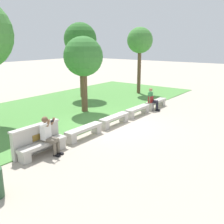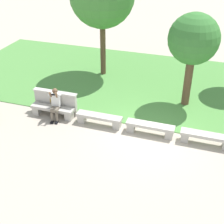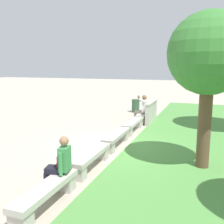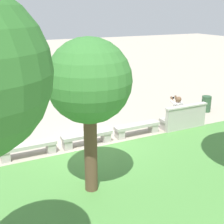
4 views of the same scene
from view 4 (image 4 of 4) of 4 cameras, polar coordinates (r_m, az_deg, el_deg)
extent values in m
plane|color=#B2A593|center=(11.33, -4.56, -5.99)|extent=(80.00, 80.00, 0.00)
cube|color=#518E42|center=(7.95, 8.03, -17.58)|extent=(22.17, 8.00, 0.03)
cube|color=#B7B2A8|center=(13.18, 12.38, -0.99)|extent=(1.85, 0.40, 0.12)
cube|color=#B7B2A8|center=(13.71, 14.76, -1.41)|extent=(0.28, 0.34, 0.33)
cube|color=#B7B2A8|center=(12.82, 9.69, -2.45)|extent=(0.28, 0.34, 0.33)
cube|color=#B7B2A8|center=(12.04, 4.60, -2.48)|extent=(1.85, 0.40, 0.12)
cube|color=#B7B2A8|center=(12.50, 7.52, -2.88)|extent=(0.28, 0.34, 0.33)
cube|color=#B7B2A8|center=(11.78, 1.44, -4.09)|extent=(0.28, 0.34, 0.33)
cube|color=#B7B2A8|center=(11.17, -4.61, -4.17)|extent=(1.85, 0.40, 0.12)
cube|color=#B7B2A8|center=(11.54, -1.13, -4.58)|extent=(0.28, 0.34, 0.33)
cube|color=#B7B2A8|center=(11.03, -8.20, -5.88)|extent=(0.28, 0.34, 0.33)
cube|color=#B7B2A8|center=(10.65, -15.08, -5.95)|extent=(1.85, 0.40, 0.12)
cube|color=#B7B2A8|center=(10.89, -11.12, -6.40)|extent=(0.28, 0.34, 0.33)
cube|color=#B7B2A8|center=(10.65, -18.94, -7.68)|extent=(0.28, 0.34, 0.33)
cube|color=#B7B2A8|center=(12.91, 13.34, -1.08)|extent=(1.88, 0.18, 0.95)
cube|color=beige|center=(12.75, 13.50, 1.06)|extent=(1.94, 0.24, 0.06)
cube|color=olive|center=(12.94, 13.10, -0.48)|extent=(0.44, 0.02, 0.22)
cube|color=black|center=(13.53, 10.47, -1.97)|extent=(0.15, 0.26, 0.06)
cylinder|color=#6B6051|center=(13.42, 10.74, -1.21)|extent=(0.11, 0.11, 0.42)
cube|color=black|center=(13.39, 9.89, -2.16)|extent=(0.15, 0.26, 0.06)
cylinder|color=#6B6051|center=(13.27, 10.17, -1.39)|extent=(0.11, 0.11, 0.42)
cube|color=#6B6051|center=(13.14, 11.14, -0.41)|extent=(0.38, 0.47, 0.12)
cube|color=silver|center=(12.92, 11.97, 0.51)|extent=(0.38, 0.28, 0.56)
sphere|color=brown|center=(12.80, 12.10, 2.30)|extent=(0.22, 0.22, 0.22)
cylinder|color=silver|center=(13.03, 12.27, 1.98)|extent=(0.15, 0.32, 0.21)
cylinder|color=brown|center=(13.05, 11.64, 2.41)|extent=(0.09, 0.19, 0.27)
cylinder|color=silver|center=(12.75, 11.16, 1.70)|extent=(0.15, 0.32, 0.21)
cylinder|color=brown|center=(12.87, 10.91, 2.23)|extent=(0.13, 0.20, 0.27)
cube|color=black|center=(12.98, 11.09, 2.55)|extent=(0.15, 0.04, 0.08)
cylinder|color=brown|center=(8.14, -3.92, -6.89)|extent=(0.34, 0.34, 2.39)
sphere|color=#387A33|center=(7.55, -4.22, 5.73)|extent=(2.10, 2.10, 2.10)
cylinder|color=#2D5133|center=(15.44, 16.85, 1.43)|extent=(0.44, 0.44, 0.75)
camera|label=1|loc=(21.13, 12.74, 15.47)|focal=42.00mm
camera|label=2|loc=(19.70, -22.20, 23.96)|focal=50.00mm
camera|label=3|loc=(8.31, -56.62, -3.58)|focal=42.00mm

